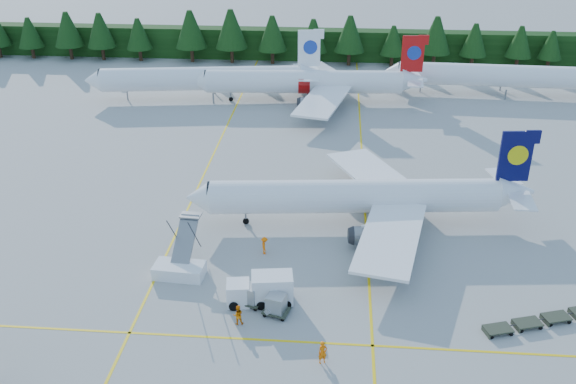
# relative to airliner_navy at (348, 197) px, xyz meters

# --- Properties ---
(ground) EXTENTS (320.00, 320.00, 0.00)m
(ground) POSITION_rel_airliner_navy_xyz_m (-4.00, -14.14, -3.16)
(ground) COLOR #9FA09A
(ground) RESTS_ON ground
(taxi_stripe_a) EXTENTS (0.25, 120.00, 0.01)m
(taxi_stripe_a) POSITION_rel_airliner_navy_xyz_m (-18.00, 5.86, -3.15)
(taxi_stripe_a) COLOR yellow
(taxi_stripe_a) RESTS_ON ground
(taxi_stripe_b) EXTENTS (0.25, 120.00, 0.01)m
(taxi_stripe_b) POSITION_rel_airliner_navy_xyz_m (2.00, 5.86, -3.15)
(taxi_stripe_b) COLOR yellow
(taxi_stripe_b) RESTS_ON ground
(taxi_stripe_cross) EXTENTS (80.00, 0.25, 0.01)m
(taxi_stripe_cross) POSITION_rel_airliner_navy_xyz_m (-4.00, -20.14, -3.15)
(taxi_stripe_cross) COLOR yellow
(taxi_stripe_cross) RESTS_ON ground
(treeline_hedge) EXTENTS (220.00, 4.00, 6.00)m
(treeline_hedge) POSITION_rel_airliner_navy_xyz_m (-4.00, 67.86, -0.16)
(treeline_hedge) COLOR black
(treeline_hedge) RESTS_ON ground
(airliner_navy) EXTENTS (36.09, 29.57, 10.50)m
(airliner_navy) POSITION_rel_airliner_navy_xyz_m (0.00, 0.00, 0.00)
(airliner_navy) COLOR white
(airliner_navy) RESTS_ON ground
(airliner_red) EXTENTS (37.81, 31.04, 10.99)m
(airliner_red) POSITION_rel_airliner_navy_xyz_m (-7.75, 40.71, 0.15)
(airliner_red) COLOR white
(airliner_red) RESTS_ON ground
(airliner_far_left) EXTENTS (38.67, 8.73, 11.28)m
(airliner_far_left) POSITION_rel_airliner_navy_xyz_m (-25.26, 40.68, 0.38)
(airliner_far_left) COLOR white
(airliner_far_left) RESTS_ON ground
(airliner_far_right) EXTENTS (37.50, 5.13, 10.90)m
(airliner_far_right) POSITION_rel_airliner_navy_xyz_m (23.65, 47.13, 0.26)
(airliner_far_right) COLOR white
(airliner_far_right) RESTS_ON ground
(airstairs) EXTENTS (4.89, 6.64, 4.25)m
(airstairs) POSITION_rel_airliner_navy_xyz_m (-15.76, -11.21, -2.23)
(airstairs) COLOR white
(airstairs) RESTS_ON ground
(service_truck) EXTENTS (6.03, 2.87, 2.80)m
(service_truck) POSITION_rel_airliner_navy_xyz_m (-7.69, -15.06, -1.77)
(service_truck) COLOR white
(service_truck) RESTS_ON ground
(dolly_train) EXTENTS (10.43, 5.02, 0.13)m
(dolly_train) POSITION_rel_airliner_navy_xyz_m (16.31, -16.14, -2.74)
(dolly_train) COLOR #343829
(dolly_train) RESTS_ON ground
(uld_pair) EXTENTS (5.00, 3.41, 1.65)m
(uld_pair) POSITION_rel_airliner_navy_xyz_m (-7.36, -16.09, -2.05)
(uld_pair) COLOR #343829
(uld_pair) RESTS_ON ground
(crew_a) EXTENTS (0.85, 0.72, 1.98)m
(crew_a) POSITION_rel_airliner_navy_xyz_m (-1.96, -22.44, -2.17)
(crew_a) COLOR #F06505
(crew_a) RESTS_ON ground
(crew_b) EXTENTS (1.00, 0.84, 1.83)m
(crew_b) POSITION_rel_airliner_navy_xyz_m (-9.20, -18.22, -2.24)
(crew_b) COLOR orange
(crew_b) RESTS_ON ground
(crew_c) EXTENTS (0.65, 0.85, 1.85)m
(crew_c) POSITION_rel_airliner_navy_xyz_m (-8.24, -6.97, -2.23)
(crew_c) COLOR #FF6405
(crew_c) RESTS_ON ground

